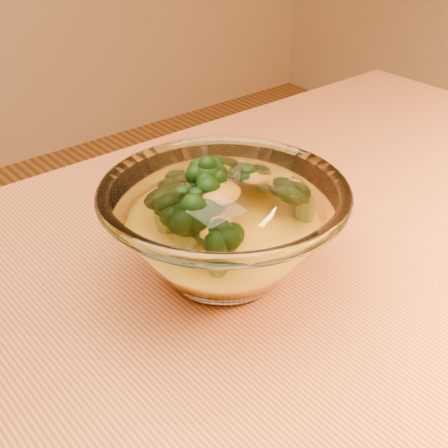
% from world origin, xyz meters
% --- Properties ---
extents(table, '(1.20, 0.80, 0.75)m').
position_xyz_m(table, '(0.00, 0.00, 0.65)').
color(table, '#D36F3F').
rests_on(table, ground).
extents(glass_bowl, '(0.23, 0.23, 0.10)m').
position_xyz_m(glass_bowl, '(-0.04, 0.08, 0.80)').
color(glass_bowl, white).
rests_on(glass_bowl, table).
extents(cheese_sauce, '(0.14, 0.14, 0.04)m').
position_xyz_m(cheese_sauce, '(-0.04, 0.08, 0.78)').
color(cheese_sauce, orange).
rests_on(cheese_sauce, glass_bowl).
extents(broccoli_heap, '(0.16, 0.14, 0.08)m').
position_xyz_m(broccoli_heap, '(-0.04, 0.10, 0.82)').
color(broccoli_heap, black).
rests_on(broccoli_heap, cheese_sauce).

